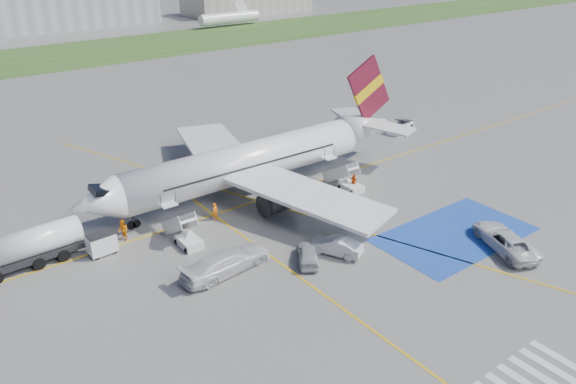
{
  "coord_description": "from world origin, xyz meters",
  "views": [
    {
      "loc": [
        -27.53,
        -29.47,
        24.23
      ],
      "look_at": [
        -0.9,
        5.85,
        3.5
      ],
      "focal_mm": 35.0,
      "sensor_mm": 36.0,
      "label": 1
    }
  ],
  "objects_px": {
    "belt_loader": "(400,128)",
    "airliner": "(258,159)",
    "gpu_cart": "(102,245)",
    "van_white_a": "(505,237)",
    "car_silver_b": "(336,246)",
    "car_silver_a": "(308,254)",
    "van_white_b": "(227,259)",
    "fuel_tanker": "(24,252)"
  },
  "relations": [
    {
      "from": "fuel_tanker",
      "to": "car_silver_b",
      "type": "relative_size",
      "value": 2.04
    },
    {
      "from": "airliner",
      "to": "gpu_cart",
      "type": "bearing_deg",
      "value": -171.53
    },
    {
      "from": "car_silver_b",
      "to": "airliner",
      "type": "bearing_deg",
      "value": -125.74
    },
    {
      "from": "gpu_cart",
      "to": "car_silver_b",
      "type": "height_order",
      "value": "gpu_cart"
    },
    {
      "from": "car_silver_b",
      "to": "van_white_b",
      "type": "xyz_separation_m",
      "value": [
        -8.53,
        3.12,
        0.43
      ]
    },
    {
      "from": "fuel_tanker",
      "to": "gpu_cart",
      "type": "distance_m",
      "value": 5.8
    },
    {
      "from": "belt_loader",
      "to": "van_white_b",
      "type": "xyz_separation_m",
      "value": [
        -36.02,
        -15.17,
        0.75
      ]
    },
    {
      "from": "car_silver_a",
      "to": "van_white_b",
      "type": "distance_m",
      "value": 6.54
    },
    {
      "from": "gpu_cart",
      "to": "car_silver_b",
      "type": "relative_size",
      "value": 0.51
    },
    {
      "from": "belt_loader",
      "to": "van_white_a",
      "type": "xyz_separation_m",
      "value": [
        -15.65,
        -26.11,
        0.63
      ]
    },
    {
      "from": "fuel_tanker",
      "to": "van_white_a",
      "type": "xyz_separation_m",
      "value": [
        32.67,
        -21.14,
        -0.25
      ]
    },
    {
      "from": "car_silver_a",
      "to": "car_silver_b",
      "type": "height_order",
      "value": "car_silver_b"
    },
    {
      "from": "gpu_cart",
      "to": "car_silver_b",
      "type": "distance_m",
      "value": 19.18
    },
    {
      "from": "belt_loader",
      "to": "van_white_a",
      "type": "height_order",
      "value": "van_white_a"
    },
    {
      "from": "gpu_cart",
      "to": "car_silver_a",
      "type": "xyz_separation_m",
      "value": [
        12.73,
        -11.12,
        -0.14
      ]
    },
    {
      "from": "car_silver_a",
      "to": "car_silver_b",
      "type": "relative_size",
      "value": 0.9
    },
    {
      "from": "car_silver_b",
      "to": "van_white_a",
      "type": "bearing_deg",
      "value": 118.81
    },
    {
      "from": "fuel_tanker",
      "to": "van_white_b",
      "type": "relative_size",
      "value": 1.53
    },
    {
      "from": "belt_loader",
      "to": "airliner",
      "type": "bearing_deg",
      "value": 170.55
    },
    {
      "from": "belt_loader",
      "to": "car_silver_b",
      "type": "bearing_deg",
      "value": -165.11
    },
    {
      "from": "van_white_a",
      "to": "car_silver_b",
      "type": "bearing_deg",
      "value": -9.95
    },
    {
      "from": "gpu_cart",
      "to": "belt_loader",
      "type": "bearing_deg",
      "value": 6.2
    },
    {
      "from": "gpu_cart",
      "to": "van_white_b",
      "type": "xyz_separation_m",
      "value": [
        6.79,
        -8.42,
        0.33
      ]
    },
    {
      "from": "van_white_b",
      "to": "car_silver_a",
      "type": "bearing_deg",
      "value": -120.96
    },
    {
      "from": "airliner",
      "to": "car_silver_a",
      "type": "distance_m",
      "value": 14.69
    },
    {
      "from": "airliner",
      "to": "van_white_a",
      "type": "distance_m",
      "value": 24.16
    },
    {
      "from": "fuel_tanker",
      "to": "car_silver_a",
      "type": "height_order",
      "value": "fuel_tanker"
    },
    {
      "from": "gpu_cart",
      "to": "van_white_b",
      "type": "bearing_deg",
      "value": -53.85
    },
    {
      "from": "airliner",
      "to": "van_white_b",
      "type": "distance_m",
      "value": 15.37
    },
    {
      "from": "airliner",
      "to": "van_white_b",
      "type": "height_order",
      "value": "airliner"
    },
    {
      "from": "gpu_cart",
      "to": "fuel_tanker",
      "type": "bearing_deg",
      "value": 159.3
    },
    {
      "from": "airliner",
      "to": "car_silver_b",
      "type": "bearing_deg",
      "value": -97.97
    },
    {
      "from": "fuel_tanker",
      "to": "van_white_b",
      "type": "distance_m",
      "value": 15.97
    },
    {
      "from": "car_silver_a",
      "to": "van_white_a",
      "type": "xyz_separation_m",
      "value": [
        14.44,
        -8.23,
        0.35
      ]
    },
    {
      "from": "fuel_tanker",
      "to": "car_silver_a",
      "type": "relative_size",
      "value": 2.25
    },
    {
      "from": "airliner",
      "to": "gpu_cart",
      "type": "relative_size",
      "value": 16.19
    },
    {
      "from": "gpu_cart",
      "to": "van_white_a",
      "type": "height_order",
      "value": "van_white_a"
    },
    {
      "from": "fuel_tanker",
      "to": "van_white_b",
      "type": "xyz_separation_m",
      "value": [
        12.29,
        -10.2,
        -0.13
      ]
    },
    {
      "from": "belt_loader",
      "to": "van_white_b",
      "type": "bearing_deg",
      "value": -175.91
    },
    {
      "from": "car_silver_a",
      "to": "van_white_a",
      "type": "bearing_deg",
      "value": -175.0
    },
    {
      "from": "belt_loader",
      "to": "gpu_cart",
      "type": "bearing_deg",
      "value": 170.22
    },
    {
      "from": "car_silver_a",
      "to": "van_white_b",
      "type": "height_order",
      "value": "van_white_b"
    }
  ]
}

